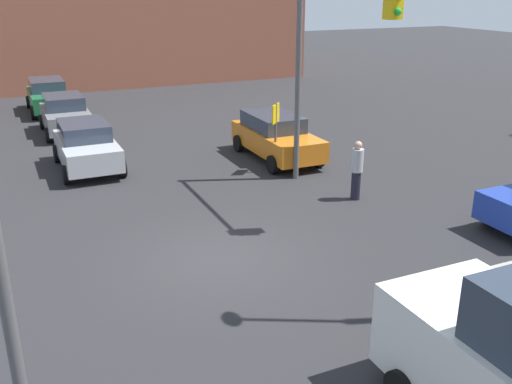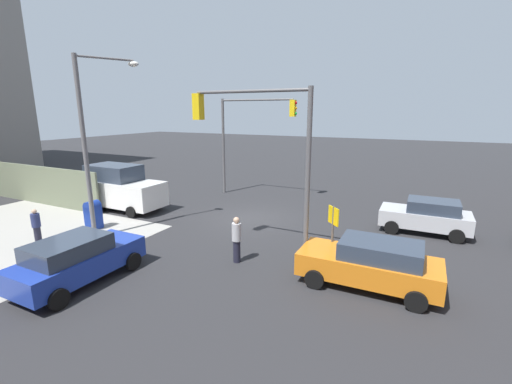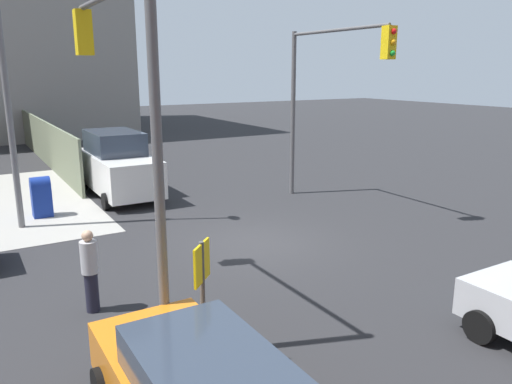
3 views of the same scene
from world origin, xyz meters
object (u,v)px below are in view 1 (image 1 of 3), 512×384
hatchback_silver (86,145)px  sedan_orange (276,136)px  hatchback_green (48,95)px  pedestrian_crossing (357,169)px  traffic_signal_nw_corner (331,42)px  sedan_gray (65,114)px

hatchback_silver → sedan_orange: size_ratio=0.89×
hatchback_green → pedestrian_crossing: pedestrian_crossing is taller
hatchback_green → sedan_orange: bearing=29.4°
hatchback_green → traffic_signal_nw_corner: bearing=21.4°
sedan_gray → pedestrian_crossing: 13.91m
hatchback_green → sedan_orange: 13.91m
sedan_gray → pedestrian_crossing: (12.08, 6.89, 0.11)m
hatchback_silver → sedan_orange: 6.78m
hatchback_silver → pedestrian_crossing: (6.47, 6.87, 0.11)m
pedestrian_crossing → hatchback_silver: bearing=-32.6°
hatchback_silver → pedestrian_crossing: 9.44m
sedan_gray → hatchback_green: bearing=-177.3°
hatchback_silver → hatchback_green: 10.53m
sedan_orange → sedan_gray: bearing=-137.5°
traffic_signal_nw_corner → hatchback_silver: size_ratio=1.64×
traffic_signal_nw_corner → hatchback_silver: (-5.81, -6.17, -3.75)m
hatchback_green → sedan_orange: size_ratio=0.97×
hatchback_silver → sedan_orange: same height
hatchback_silver → hatchback_green: (-10.53, -0.25, 0.00)m
sedan_orange → traffic_signal_nw_corner: bearing=-5.7°
traffic_signal_nw_corner → sedan_gray: (-11.43, -6.19, -3.75)m
hatchback_silver → sedan_gray: same height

